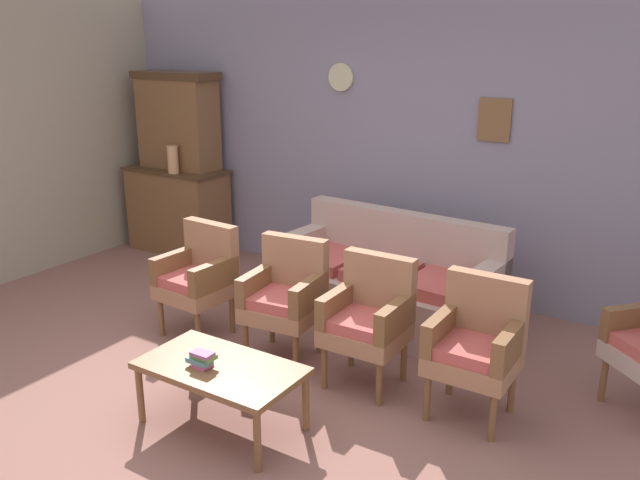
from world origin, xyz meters
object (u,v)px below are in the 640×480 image
object	(u,v)px
armchair_near_couch_end	(286,294)
floral_couch	(387,285)
armchair_by_doorway	(199,275)
book_stack_on_table	(202,359)
side_cabinet	(178,210)
coffee_table	(221,372)
armchair_row_middle	(369,316)
vase_on_cabinet	(173,159)
armchair_near_cabinet	(476,342)

from	to	relation	value
armchair_near_couch_end	floral_couch	bearing A→B (deg)	69.91
armchair_by_doorway	armchair_near_couch_end	distance (m)	0.82
floral_couch	book_stack_on_table	world-z (taller)	floral_couch
side_cabinet	coffee_table	xyz separation A→B (m)	(2.72, -2.45, -0.09)
floral_couch	armchair_by_doorway	distance (m)	1.55
armchair_row_middle	coffee_table	world-z (taller)	armchair_row_middle
armchair_near_couch_end	book_stack_on_table	xyz separation A→B (m)	(0.14, -1.07, -0.03)
book_stack_on_table	side_cabinet	bearing A→B (deg)	136.28
coffee_table	book_stack_on_table	xyz separation A→B (m)	(-0.08, -0.07, 0.10)
vase_on_cabinet	floral_couch	bearing A→B (deg)	-6.63
vase_on_cabinet	armchair_row_middle	xyz separation A→B (m)	(3.07, -1.30, -0.58)
armchair_near_cabinet	coffee_table	size ratio (longest dim) A/B	0.90
vase_on_cabinet	book_stack_on_table	bearing A→B (deg)	-43.23
book_stack_on_table	armchair_near_couch_end	bearing A→B (deg)	97.56
side_cabinet	book_stack_on_table	xyz separation A→B (m)	(2.64, -2.53, 0.01)
armchair_by_doorway	book_stack_on_table	world-z (taller)	armchair_by_doorway
side_cabinet	book_stack_on_table	bearing A→B (deg)	-43.72
side_cabinet	book_stack_on_table	size ratio (longest dim) A/B	6.71
side_cabinet	coffee_table	distance (m)	3.67
floral_couch	armchair_near_couch_end	distance (m)	1.04
armchair_by_doorway	book_stack_on_table	bearing A→B (deg)	-46.87
coffee_table	floral_couch	bearing A→B (deg)	86.21
vase_on_cabinet	side_cabinet	bearing A→B (deg)	129.24
side_cabinet	armchair_by_doorway	distance (m)	2.26
coffee_table	armchair_by_doorway	bearing A→B (deg)	137.54
floral_couch	armchair_near_cabinet	size ratio (longest dim) A/B	2.13
side_cabinet	floral_couch	size ratio (longest dim) A/B	0.60
side_cabinet	book_stack_on_table	distance (m)	3.66
armchair_by_doorway	armchair_near_cabinet	distance (m)	2.29
armchair_near_couch_end	armchair_row_middle	bearing A→B (deg)	-2.01
coffee_table	book_stack_on_table	size ratio (longest dim) A/B	5.81
vase_on_cabinet	book_stack_on_table	size ratio (longest dim) A/B	1.70
armchair_by_doorway	side_cabinet	bearing A→B (deg)	138.25
side_cabinet	armchair_near_cabinet	bearing A→B (deg)	-20.34
floral_couch	coffee_table	distance (m)	1.96
armchair_near_couch_end	armchair_row_middle	world-z (taller)	same
vase_on_cabinet	coffee_table	bearing A→B (deg)	-41.42
vase_on_cabinet	armchair_by_doorway	xyz separation A→B (m)	(1.53, -1.32, -0.58)
floral_couch	armchair_near_couch_end	size ratio (longest dim) A/B	2.13
armchair_near_couch_end	armchair_near_cabinet	distance (m)	1.47
armchair_row_middle	armchair_near_couch_end	bearing A→B (deg)	177.99
side_cabinet	armchair_row_middle	distance (m)	3.54
side_cabinet	armchair_near_cabinet	distance (m)	4.24
armchair_near_cabinet	book_stack_on_table	bearing A→B (deg)	-141.58
armchair_by_doorway	coffee_table	distance (m)	1.42
armchair_near_cabinet	coffee_table	world-z (taller)	armchair_near_cabinet
coffee_table	side_cabinet	bearing A→B (deg)	137.98
armchair_row_middle	armchair_near_cabinet	distance (m)	0.76
armchair_by_doorway	coffee_table	size ratio (longest dim) A/B	0.90
vase_on_cabinet	coffee_table	distance (m)	3.50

